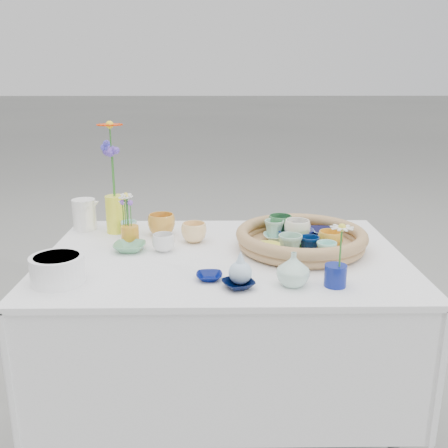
{
  "coord_description": "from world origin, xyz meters",
  "views": [
    {
      "loc": [
        -0.02,
        -1.66,
        1.36
      ],
      "look_at": [
        0.0,
        0.02,
        0.87
      ],
      "focal_mm": 40.0,
      "sensor_mm": 36.0,
      "label": 1
    }
  ],
  "objects_px": {
    "display_table": "(224,435)",
    "bud_vase_seafoam": "(293,269)",
    "wicker_tray": "(301,239)",
    "tall_vase_yellow": "(116,214)"
  },
  "relations": [
    {
      "from": "display_table",
      "to": "bud_vase_seafoam",
      "type": "bearing_deg",
      "value": -54.1
    },
    {
      "from": "wicker_tray",
      "to": "bud_vase_seafoam",
      "type": "relative_size",
      "value": 4.54
    },
    {
      "from": "bud_vase_seafoam",
      "to": "wicker_tray",
      "type": "bearing_deg",
      "value": 76.81
    },
    {
      "from": "bud_vase_seafoam",
      "to": "tall_vase_yellow",
      "type": "relative_size",
      "value": 0.69
    },
    {
      "from": "bud_vase_seafoam",
      "to": "tall_vase_yellow",
      "type": "distance_m",
      "value": 0.84
    },
    {
      "from": "wicker_tray",
      "to": "bud_vase_seafoam",
      "type": "distance_m",
      "value": 0.34
    },
    {
      "from": "bud_vase_seafoam",
      "to": "display_table",
      "type": "bearing_deg",
      "value": 125.9
    },
    {
      "from": "wicker_tray",
      "to": "bud_vase_seafoam",
      "type": "height_order",
      "value": "bud_vase_seafoam"
    },
    {
      "from": "display_table",
      "to": "bud_vase_seafoam",
      "type": "relative_size",
      "value": 12.07
    },
    {
      "from": "display_table",
      "to": "bud_vase_seafoam",
      "type": "height_order",
      "value": "bud_vase_seafoam"
    }
  ]
}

